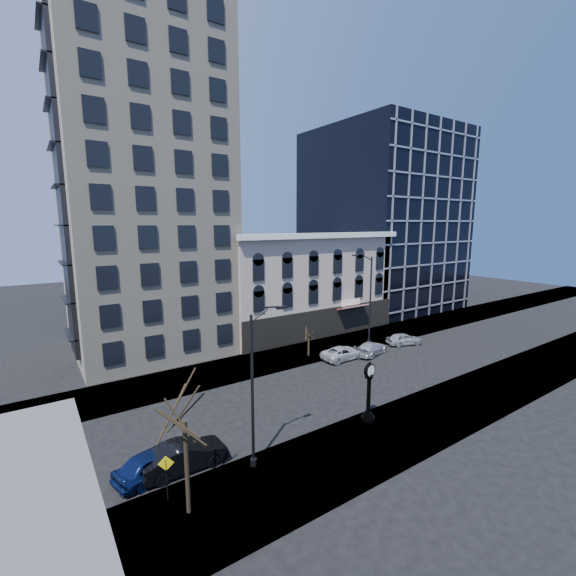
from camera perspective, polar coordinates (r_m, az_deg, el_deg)
ground at (r=31.71m, az=1.10°, el=-15.78°), size 160.00×160.00×0.00m
sidewalk_far at (r=37.98m, az=-6.01°, el=-11.33°), size 160.00×6.00×0.12m
sidewalk_near at (r=26.34m, az=11.95°, el=-21.54°), size 160.00×6.00×0.12m
cream_tower at (r=43.92m, az=-20.95°, el=16.47°), size 15.90×15.40×42.50m
victorian_row at (r=49.15m, az=1.88°, el=0.70°), size 22.60×11.19×12.50m
glass_office at (r=65.72m, az=13.72°, el=9.68°), size 20.00×20.15×28.00m
street_clock at (r=27.87m, az=11.86°, el=-15.12°), size 0.96×0.96×4.23m
street_lamp_near at (r=21.15m, az=-3.80°, el=-8.37°), size 2.39×0.36×9.22m
street_lamp_far at (r=42.73m, az=11.27°, el=1.91°), size 2.53×1.37×10.46m
bare_tree_near at (r=18.56m, az=-15.21°, el=-15.76°), size 4.34×4.34×7.44m
bare_tree_far at (r=39.54m, az=3.09°, el=-6.20°), size 2.11×2.11×3.62m
warning_sign at (r=21.55m, az=-17.58°, el=-24.30°), size 0.73×0.29×2.33m
car_near_a at (r=24.09m, az=-19.12°, el=-23.17°), size 4.76×2.95×1.51m
car_near_b at (r=24.07m, az=-15.14°, el=-22.87°), size 4.86×1.75×1.59m
car_far_a at (r=39.76m, az=8.12°, el=-9.50°), size 4.74×2.24×1.31m
car_far_b at (r=41.65m, az=12.25°, el=-8.72°), size 4.89×3.00×1.32m
car_far_c at (r=45.70m, az=16.78°, el=-7.24°), size 4.29×2.83×1.36m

